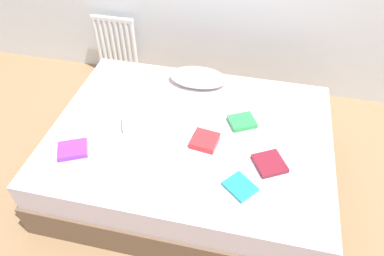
{
  "coord_description": "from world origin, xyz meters",
  "views": [
    {
      "loc": [
        0.4,
        -1.74,
        2.25
      ],
      "look_at": [
        0.0,
        0.05,
        0.48
      ],
      "focal_mm": 33.13,
      "sensor_mm": 36.0,
      "label": 1
    }
  ],
  "objects_px": {
    "pillow": "(198,77)",
    "textbook_purple": "(73,150)",
    "textbook_green": "(242,122)",
    "textbook_maroon": "(270,163)",
    "textbook_teal": "(240,187)",
    "radiator": "(116,42)",
    "bed": "(191,155)",
    "textbook_red": "(205,141)",
    "textbook_white": "(138,122)"
  },
  "relations": [
    {
      "from": "pillow",
      "to": "textbook_purple",
      "type": "bearing_deg",
      "value": -125.13
    },
    {
      "from": "textbook_green",
      "to": "pillow",
      "type": "bearing_deg",
      "value": 106.84
    },
    {
      "from": "textbook_maroon",
      "to": "pillow",
      "type": "bearing_deg",
      "value": 100.37
    },
    {
      "from": "pillow",
      "to": "textbook_teal",
      "type": "bearing_deg",
      "value": -64.43
    },
    {
      "from": "radiator",
      "to": "textbook_maroon",
      "type": "relative_size",
      "value": 2.84
    },
    {
      "from": "bed",
      "to": "textbook_maroon",
      "type": "xyz_separation_m",
      "value": [
        0.57,
        -0.2,
        0.27
      ]
    },
    {
      "from": "radiator",
      "to": "textbook_purple",
      "type": "xyz_separation_m",
      "value": [
        0.34,
        -1.57,
        0.13
      ]
    },
    {
      "from": "textbook_maroon",
      "to": "textbook_red",
      "type": "bearing_deg",
      "value": 137.85
    },
    {
      "from": "textbook_red",
      "to": "textbook_white",
      "type": "distance_m",
      "value": 0.51
    },
    {
      "from": "textbook_green",
      "to": "textbook_white",
      "type": "xyz_separation_m",
      "value": [
        -0.73,
        -0.17,
        0.0
      ]
    },
    {
      "from": "textbook_purple",
      "to": "textbook_teal",
      "type": "relative_size",
      "value": 1.06
    },
    {
      "from": "textbook_purple",
      "to": "textbook_maroon",
      "type": "xyz_separation_m",
      "value": [
        1.29,
        0.17,
        -0.0
      ]
    },
    {
      "from": "textbook_red",
      "to": "textbook_teal",
      "type": "distance_m",
      "value": 0.43
    },
    {
      "from": "textbook_red",
      "to": "textbook_white",
      "type": "relative_size",
      "value": 0.77
    },
    {
      "from": "textbook_red",
      "to": "textbook_purple",
      "type": "xyz_separation_m",
      "value": [
        -0.84,
        -0.27,
        -0.0
      ]
    },
    {
      "from": "pillow",
      "to": "textbook_teal",
      "type": "xyz_separation_m",
      "value": [
        0.47,
        -0.98,
        -0.04
      ]
    },
    {
      "from": "textbook_red",
      "to": "bed",
      "type": "bearing_deg",
      "value": 149.92
    },
    {
      "from": "textbook_maroon",
      "to": "textbook_purple",
      "type": "bearing_deg",
      "value": 158.16
    },
    {
      "from": "radiator",
      "to": "textbook_red",
      "type": "xyz_separation_m",
      "value": [
        1.18,
        -1.3,
        0.13
      ]
    },
    {
      "from": "bed",
      "to": "textbook_purple",
      "type": "bearing_deg",
      "value": -153.08
    },
    {
      "from": "textbook_maroon",
      "to": "textbook_white",
      "type": "relative_size",
      "value": 0.84
    },
    {
      "from": "bed",
      "to": "textbook_purple",
      "type": "xyz_separation_m",
      "value": [
        -0.72,
        -0.37,
        0.27
      ]
    },
    {
      "from": "radiator",
      "to": "textbook_purple",
      "type": "distance_m",
      "value": 1.61
    },
    {
      "from": "pillow",
      "to": "textbook_maroon",
      "type": "xyz_separation_m",
      "value": [
        0.63,
        -0.76,
        -0.04
      ]
    },
    {
      "from": "textbook_white",
      "to": "textbook_red",
      "type": "bearing_deg",
      "value": -32.14
    },
    {
      "from": "textbook_red",
      "to": "textbook_green",
      "type": "xyz_separation_m",
      "value": [
        0.22,
        0.25,
        -0.0
      ]
    },
    {
      "from": "textbook_red",
      "to": "textbook_purple",
      "type": "height_order",
      "value": "textbook_red"
    },
    {
      "from": "bed",
      "to": "textbook_white",
      "type": "distance_m",
      "value": 0.47
    },
    {
      "from": "pillow",
      "to": "textbook_maroon",
      "type": "height_order",
      "value": "pillow"
    },
    {
      "from": "pillow",
      "to": "textbook_white",
      "type": "height_order",
      "value": "pillow"
    },
    {
      "from": "textbook_green",
      "to": "textbook_teal",
      "type": "relative_size",
      "value": 1.0
    },
    {
      "from": "radiator",
      "to": "textbook_maroon",
      "type": "bearing_deg",
      "value": -40.74
    },
    {
      "from": "pillow",
      "to": "textbook_purple",
      "type": "relative_size",
      "value": 2.46
    },
    {
      "from": "textbook_red",
      "to": "textbook_teal",
      "type": "bearing_deg",
      "value": -40.66
    },
    {
      "from": "bed",
      "to": "radiator",
      "type": "xyz_separation_m",
      "value": [
        -1.06,
        1.2,
        0.14
      ]
    },
    {
      "from": "radiator",
      "to": "textbook_red",
      "type": "bearing_deg",
      "value": -47.73
    },
    {
      "from": "textbook_purple",
      "to": "textbook_green",
      "type": "height_order",
      "value": "same"
    },
    {
      "from": "textbook_green",
      "to": "radiator",
      "type": "bearing_deg",
      "value": 114.98
    },
    {
      "from": "bed",
      "to": "textbook_maroon",
      "type": "height_order",
      "value": "textbook_maroon"
    },
    {
      "from": "radiator",
      "to": "pillow",
      "type": "height_order",
      "value": "radiator"
    },
    {
      "from": "pillow",
      "to": "radiator",
      "type": "bearing_deg",
      "value": 147.29
    },
    {
      "from": "textbook_green",
      "to": "textbook_teal",
      "type": "bearing_deg",
      "value": -112.59
    },
    {
      "from": "radiator",
      "to": "textbook_teal",
      "type": "distance_m",
      "value": 2.18
    },
    {
      "from": "textbook_green",
      "to": "textbook_teal",
      "type": "xyz_separation_m",
      "value": [
        0.06,
        -0.57,
        -0.01
      ]
    },
    {
      "from": "radiator",
      "to": "bed",
      "type": "bearing_deg",
      "value": -48.66
    },
    {
      "from": "textbook_green",
      "to": "bed",
      "type": "bearing_deg",
      "value": 175.7
    },
    {
      "from": "textbook_red",
      "to": "pillow",
      "type": "bearing_deg",
      "value": 113.89
    },
    {
      "from": "radiator",
      "to": "textbook_red",
      "type": "distance_m",
      "value": 1.76
    },
    {
      "from": "pillow",
      "to": "textbook_green",
      "type": "relative_size",
      "value": 2.61
    },
    {
      "from": "radiator",
      "to": "textbook_white",
      "type": "bearing_deg",
      "value": -61.0
    }
  ]
}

